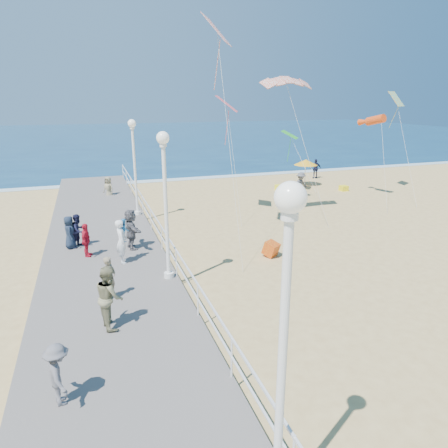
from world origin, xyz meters
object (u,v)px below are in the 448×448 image
object	(u,v)px
woman_holding_toddler	(122,241)
beach_walker_b	(316,169)
beach_walker_a	(301,185)
lamp_post_far	(134,158)
spectator_6	(110,277)
spectator_3	(86,240)
spectator_1	(110,297)
spectator_7	(78,230)
spectator_4	(70,232)
lamp_post_near	(284,322)
toddler_held	(124,230)
beach_umbrella	(306,162)
lamp_post_mid	(165,192)
beach_chair_left	(279,188)
spectator_2	(58,375)
spectator_5	(131,229)
box_kite	(271,250)
beach_walker_c	(109,189)
beach_chair_right	(344,188)

from	to	relation	value
woman_holding_toddler	beach_walker_b	world-z (taller)	woman_holding_toddler
beach_walker_a	lamp_post_far	bearing A→B (deg)	174.24
spectator_6	spectator_3	bearing A→B (deg)	40.52
woman_holding_toddler	spectator_3	size ratio (longest dim) A/B	1.24
woman_holding_toddler	beach_walker_b	xyz separation A→B (m)	(18.14, 15.14, -0.44)
lamp_post_far	spectator_1	distance (m)	12.17
spectator_6	spectator_7	xyz separation A→B (m)	(-1.01, 5.52, 0.02)
woman_holding_toddler	spectator_4	distance (m)	3.16
spectator_3	spectator_4	bearing A→B (deg)	45.78
lamp_post_near	spectator_3	world-z (taller)	lamp_post_near
toddler_held	spectator_3	world-z (taller)	toddler_held
lamp_post_near	beach_walker_b	bearing A→B (deg)	57.54
woman_holding_toddler	beach_umbrella	distance (m)	20.12
lamp_post_mid	beach_chair_left	distance (m)	18.29
spectator_3	spectator_2	bearing A→B (deg)	-166.16
lamp_post_far	spectator_5	distance (m)	6.04
lamp_post_near	lamp_post_mid	size ratio (longest dim) A/B	1.00
spectator_3	box_kite	bearing A→B (deg)	-83.90
lamp_post_near	spectator_1	distance (m)	7.05
spectator_3	beach_walker_c	bearing A→B (deg)	10.29
beach_walker_b	beach_chair_right	size ratio (longest dim) A/B	3.12
lamp_post_near	beach_chair_right	xyz separation A→B (m)	(16.04, 21.02, -3.46)
lamp_post_near	beach_walker_a	world-z (taller)	lamp_post_near
box_kite	lamp_post_mid	bearing A→B (deg)	163.68
spectator_7	beach_walker_c	bearing A→B (deg)	23.80
lamp_post_mid	box_kite	xyz separation A→B (m)	(4.91, 1.54, -3.36)
beach_walker_a	beach_chair_left	distance (m)	2.74
spectator_3	spectator_4	world-z (taller)	spectator_4
spectator_2	lamp_post_far	bearing A→B (deg)	-27.59
spectator_5	spectator_1	bearing A→B (deg)	160.93
toddler_held	box_kite	xyz separation A→B (m)	(6.23, -0.66, -1.42)
spectator_5	toddler_held	bearing A→B (deg)	156.33
box_kite	lamp_post_far	bearing A→B (deg)	89.62
spectator_2	box_kite	world-z (taller)	spectator_2
beach_walker_c	box_kite	bearing A→B (deg)	-17.88
toddler_held	box_kite	world-z (taller)	toddler_held
spectator_1	spectator_7	bearing A→B (deg)	-2.81
woman_holding_toddler	spectator_7	world-z (taller)	woman_holding_toddler
beach_walker_a	beach_chair_right	bearing A→B (deg)	-5.79
beach_walker_b	beach_chair_left	world-z (taller)	beach_walker_b
spectator_7	beach_umbrella	world-z (taller)	beach_umbrella
box_kite	beach_chair_right	size ratio (longest dim) A/B	1.09
spectator_1	box_kite	size ratio (longest dim) A/B	3.11
spectator_1	spectator_6	xyz separation A→B (m)	(0.11, 1.81, -0.21)
toddler_held	spectator_4	bearing A→B (deg)	43.43
lamp_post_far	spectator_2	bearing A→B (deg)	-103.44
lamp_post_near	spectator_7	world-z (taller)	lamp_post_near
spectator_2	spectator_3	size ratio (longest dim) A/B	1.00
spectator_4	beach_walker_a	size ratio (longest dim) A/B	0.81
box_kite	spectator_5	bearing A→B (deg)	127.54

